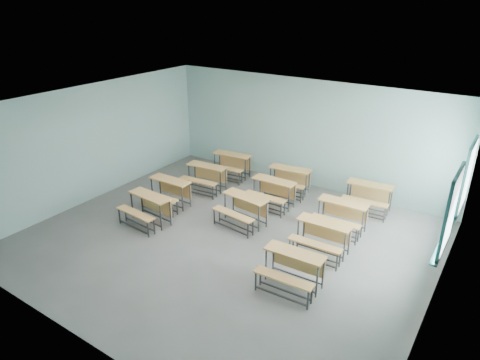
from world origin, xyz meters
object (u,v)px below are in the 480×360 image
Objects in this scene: desk_unit_r0c2 at (292,265)px; desk_unit_r0c0 at (147,205)px; desk_unit_r1c2 at (322,234)px; desk_unit_r2c1 at (272,190)px; desk_unit_r3c2 at (368,194)px; desk_unit_r3c1 at (289,177)px; desk_unit_r1c0 at (168,189)px; desk_unit_r3c0 at (230,162)px; desk_unit_r2c2 at (341,212)px; desk_unit_r1c1 at (243,206)px; desk_unit_r2c0 at (205,174)px.

desk_unit_r0c0 is at bearing 173.84° from desk_unit_r0c2.
desk_unit_r2c1 is (-2.08, 1.42, 0.00)m from desk_unit_r1c2.
desk_unit_r2c1 is at bearing 54.97° from desk_unit_r0c0.
desk_unit_r2c1 is 2.56m from desk_unit_r3c2.
desk_unit_r3c1 is at bearing 116.49° from desk_unit_r0c2.
desk_unit_r2c1 is (-2.09, 2.86, 0.00)m from desk_unit_r0c2.
desk_unit_r1c0 is 0.94× the size of desk_unit_r3c0.
desk_unit_r2c2 is 1.43m from desk_unit_r3c2.
desk_unit_r0c2 is 1.00× the size of desk_unit_r2c2.
desk_unit_r0c0 and desk_unit_r3c2 have the same top height.
desk_unit_r2c2 is at bearing -23.39° from desk_unit_r3c0.
desk_unit_r1c2 is at bearing 19.93° from desk_unit_r0c0.
desk_unit_r0c0 is 2.41m from desk_unit_r1c1.
desk_unit_r0c0 and desk_unit_r2c1 have the same top height.
desk_unit_r2c2 and desk_unit_r3c2 have the same top height.
desk_unit_r0c2 is 2.71m from desk_unit_r1c1.
desk_unit_r1c0 and desk_unit_r2c0 have the same top height.
desk_unit_r3c0 is (-4.20, 2.49, 0.00)m from desk_unit_r1c2.
desk_unit_r3c2 is (2.26, 1.20, 0.00)m from desk_unit_r2c1.
desk_unit_r1c1 is (2.26, 0.27, 0.00)m from desk_unit_r1c0.
desk_unit_r1c2 is 0.97× the size of desk_unit_r3c2.
desk_unit_r1c0 is at bearing -153.76° from desk_unit_r3c2.
desk_unit_r1c1 is 1.01× the size of desk_unit_r2c0.
desk_unit_r2c2 is at bearing 16.07° from desk_unit_r1c0.
desk_unit_r2c2 is (2.17, 1.06, 0.00)m from desk_unit_r1c1.
desk_unit_r2c0 is 1.05× the size of desk_unit_r2c1.
desk_unit_r1c0 and desk_unit_r1c1 have the same top height.
desk_unit_r3c2 is at bearing 84.68° from desk_unit_r1c2.
desk_unit_r0c0 is at bearing -128.08° from desk_unit_r3c1.
desk_unit_r1c1 is at bearing -99.65° from desk_unit_r3c1.
desk_unit_r1c2 is at bearing -56.57° from desk_unit_r3c1.
desk_unit_r1c1 is at bearing 37.26° from desk_unit_r0c0.
desk_unit_r0c2 is 4.06m from desk_unit_r3c2.
desk_unit_r2c0 and desk_unit_r3c2 have the same top height.
desk_unit_r1c1 is 3.43m from desk_unit_r3c2.
desk_unit_r0c2 is 5.76m from desk_unit_r3c0.
desk_unit_r1c0 is at bearing -165.24° from desk_unit_r2c2.
desk_unit_r1c0 is (-0.24, 1.02, 0.00)m from desk_unit_r0c0.
desk_unit_r2c0 is 0.99× the size of desk_unit_r3c0.
desk_unit_r1c1 and desk_unit_r3c0 have the same top height.
desk_unit_r3c0 is 1.02× the size of desk_unit_r3c2.
desk_unit_r0c0 is 1.00× the size of desk_unit_r3c2.
desk_unit_r3c2 is at bearing 79.78° from desk_unit_r2c2.
desk_unit_r1c1 is 1.00× the size of desk_unit_r3c0.
desk_unit_r1c0 is 2.84m from desk_unit_r2c1.
desk_unit_r3c0 is (-4.18, 1.28, 0.00)m from desk_unit_r2c2.
desk_unit_r2c2 is at bearing -102.68° from desk_unit_r3c2.
desk_unit_r2c2 is 0.95× the size of desk_unit_r3c1.
desk_unit_r1c2 is 2.52m from desk_unit_r2c1.
desk_unit_r3c1 is 1.03× the size of desk_unit_r3c2.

